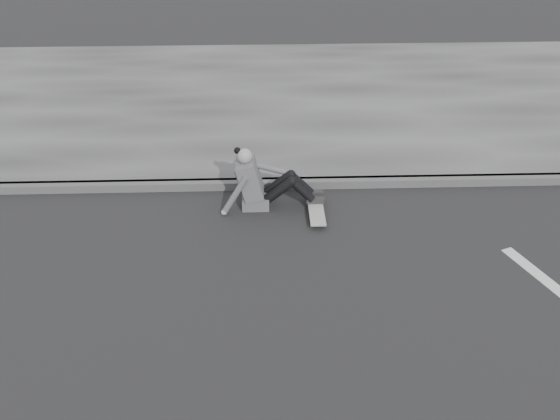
{
  "coord_description": "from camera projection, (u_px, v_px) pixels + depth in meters",
  "views": [
    {
      "loc": [
        -0.92,
        -5.05,
        4.54
      ],
      "look_at": [
        -0.72,
        1.21,
        0.5
      ],
      "focal_mm": 40.0,
      "sensor_mm": 36.0,
      "label": 1
    }
  ],
  "objects": [
    {
      "name": "skateboard",
      "position": [
        316.0,
        210.0,
        8.24
      ],
      "size": [
        0.2,
        0.78,
        0.09
      ],
      "color": "gray",
      "rests_on": "ground"
    },
    {
      "name": "ground",
      "position": [
        350.0,
        308.0,
        6.72
      ],
      "size": [
        80.0,
        80.0,
        0.0
      ],
      "primitive_type": "plane",
      "color": "black",
      "rests_on": "ground"
    },
    {
      "name": "curb",
      "position": [
        327.0,
        183.0,
        8.86
      ],
      "size": [
        24.0,
        0.16,
        0.12
      ],
      "primitive_type": "cube",
      "color": "#444444",
      "rests_on": "ground"
    },
    {
      "name": "sidewalk",
      "position": [
        311.0,
        100.0,
        11.4
      ],
      "size": [
        24.0,
        6.0,
        0.12
      ],
      "primitive_type": "cube",
      "color": "#3D3D3D",
      "rests_on": "ground"
    },
    {
      "name": "seated_woman",
      "position": [
        260.0,
        183.0,
        8.27
      ],
      "size": [
        1.38,
        0.46,
        0.88
      ],
      "color": "#4B4B4E",
      "rests_on": "ground"
    }
  ]
}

